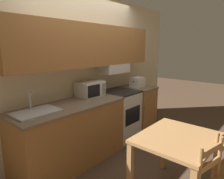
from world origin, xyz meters
TOP-DOWN VIEW (x-y plane):
  - ground_plane at (0.00, 0.00)m, footprint 16.00×16.00m
  - wall_back at (0.01, -0.06)m, footprint 5.18×0.38m
  - lower_counter_main at (-0.57, -0.33)m, footprint 1.66×0.68m
  - lower_counter_right_stub at (1.14, -0.33)m, footprint 0.51×0.68m
  - stove_range at (0.57, -0.31)m, footprint 0.62×0.62m
  - microwave at (-0.05, -0.19)m, footprint 0.41×0.33m
  - toaster at (1.10, -0.34)m, footprint 0.27×0.22m
  - sink_basin at (-1.07, -0.33)m, footprint 0.54×0.37m
  - dining_table at (-0.22, -1.75)m, footprint 0.89×0.74m

SIDE VIEW (x-z plane):
  - ground_plane at x=0.00m, z-range 0.00..0.00m
  - stove_range at x=0.57m, z-range 0.00..0.90m
  - lower_counter_main at x=-0.57m, z-range 0.00..0.90m
  - lower_counter_right_stub at x=1.14m, z-range 0.00..0.90m
  - dining_table at x=-0.22m, z-range 0.25..0.98m
  - sink_basin at x=-1.07m, z-range 0.79..1.05m
  - toaster at x=1.10m, z-range 0.90..1.10m
  - microwave at x=-0.05m, z-range 0.90..1.14m
  - wall_back at x=0.01m, z-range 0.20..2.75m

